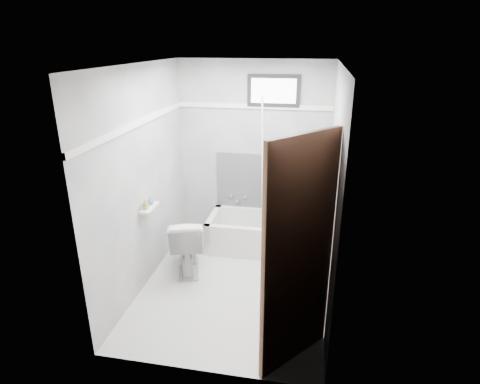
% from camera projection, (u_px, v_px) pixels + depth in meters
% --- Properties ---
extents(floor, '(2.60, 2.60, 0.00)m').
position_uv_depth(floor, '(234.00, 284.00, 4.57)').
color(floor, silver).
rests_on(floor, ground).
extents(ceiling, '(2.60, 2.60, 0.00)m').
position_uv_depth(ceiling, '(233.00, 64.00, 3.72)').
color(ceiling, silver).
rests_on(ceiling, floor).
extents(wall_back, '(2.00, 0.02, 2.40)m').
position_uv_depth(wall_back, '(253.00, 153.00, 5.34)').
color(wall_back, slate).
rests_on(wall_back, floor).
extents(wall_front, '(2.00, 0.02, 2.40)m').
position_uv_depth(wall_front, '(198.00, 245.00, 2.95)').
color(wall_front, slate).
rests_on(wall_front, floor).
extents(wall_left, '(0.02, 2.60, 2.40)m').
position_uv_depth(wall_left, '(143.00, 180.00, 4.32)').
color(wall_left, slate).
rests_on(wall_left, floor).
extents(wall_right, '(0.02, 2.60, 2.40)m').
position_uv_depth(wall_right, '(332.00, 192.00, 3.97)').
color(wall_right, slate).
rests_on(wall_right, floor).
extents(bathtub, '(1.50, 0.70, 0.42)m').
position_uv_depth(bathtub, '(265.00, 233.00, 5.31)').
color(bathtub, silver).
rests_on(bathtub, floor).
extents(office_chair, '(0.64, 0.64, 1.09)m').
position_uv_depth(office_chair, '(300.00, 203.00, 5.10)').
color(office_chair, slate).
rests_on(office_chair, bathtub).
extents(toilet, '(0.58, 0.79, 0.69)m').
position_uv_depth(toilet, '(187.00, 244.00, 4.76)').
color(toilet, silver).
rests_on(toilet, floor).
extents(door, '(0.78, 0.78, 2.00)m').
position_uv_depth(door, '(332.00, 281.00, 2.87)').
color(door, brown).
rests_on(door, floor).
extents(window, '(0.66, 0.04, 0.40)m').
position_uv_depth(window, '(274.00, 91.00, 4.99)').
color(window, black).
rests_on(window, wall_back).
extents(backerboard, '(1.50, 0.02, 0.78)m').
position_uv_depth(backerboard, '(271.00, 183.00, 5.43)').
color(backerboard, '#4C4C4F').
rests_on(backerboard, wall_back).
extents(trim_back, '(2.00, 0.02, 0.06)m').
position_uv_depth(trim_back, '(254.00, 106.00, 5.10)').
color(trim_back, white).
rests_on(trim_back, wall_back).
extents(trim_left, '(0.02, 2.60, 0.06)m').
position_uv_depth(trim_left, '(139.00, 123.00, 4.09)').
color(trim_left, white).
rests_on(trim_left, wall_left).
extents(pole, '(0.02, 0.34, 1.93)m').
position_uv_depth(pole, '(262.00, 170.00, 5.14)').
color(pole, white).
rests_on(pole, bathtub).
extents(shelf, '(0.10, 0.32, 0.02)m').
position_uv_depth(shelf, '(150.00, 208.00, 4.37)').
color(shelf, white).
rests_on(shelf, wall_left).
extents(soap_bottle_a, '(0.06, 0.06, 0.12)m').
position_uv_depth(soap_bottle_a, '(145.00, 205.00, 4.27)').
color(soap_bottle_a, '#9D914E').
rests_on(soap_bottle_a, shelf).
extents(soap_bottle_b, '(0.08, 0.08, 0.09)m').
position_uv_depth(soap_bottle_b, '(150.00, 200.00, 4.40)').
color(soap_bottle_b, slate).
rests_on(soap_bottle_b, shelf).
extents(faucet, '(0.26, 0.10, 0.16)m').
position_uv_depth(faucet, '(238.00, 198.00, 5.58)').
color(faucet, silver).
rests_on(faucet, wall_back).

